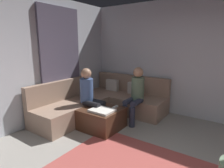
# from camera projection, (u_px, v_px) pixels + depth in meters

# --- Properties ---
(wall_back) EXTENTS (6.00, 0.12, 2.70)m
(wall_back) POSITION_uv_depth(u_px,v_px,m) (208.00, 60.00, 4.05)
(wall_back) COLOR silver
(wall_back) RESTS_ON ground_plane
(wall_left) EXTENTS (0.12, 6.00, 2.70)m
(wall_left) POSITION_uv_depth(u_px,v_px,m) (0.00, 64.00, 3.33)
(wall_left) COLOR silver
(wall_left) RESTS_ON ground_plane
(curtain_panel) EXTENTS (0.06, 1.10, 2.50)m
(curtain_panel) POSITION_uv_depth(u_px,v_px,m) (61.00, 63.00, 4.34)
(curtain_panel) COLOR #595166
(curtain_panel) RESTS_ON ground_plane
(sectional_couch) EXTENTS (2.10, 2.55, 0.87)m
(sectional_couch) POSITION_uv_depth(u_px,v_px,m) (103.00, 103.00, 4.59)
(sectional_couch) COLOR #9E7F6B
(sectional_couch) RESTS_ON ground_plane
(ottoman) EXTENTS (0.76, 0.76, 0.42)m
(ottoman) POSITION_uv_depth(u_px,v_px,m) (102.00, 118.00, 3.81)
(ottoman) COLOR #4C2D1E
(ottoman) RESTS_ON ground_plane
(folded_blanket) EXTENTS (0.44, 0.36, 0.04)m
(folded_blanket) POSITION_uv_depth(u_px,v_px,m) (102.00, 110.00, 3.61)
(folded_blanket) COLOR white
(folded_blanket) RESTS_ON ottoman
(coffee_mug) EXTENTS (0.08, 0.08, 0.10)m
(coffee_mug) POSITION_uv_depth(u_px,v_px,m) (99.00, 102.00, 4.02)
(coffee_mug) COLOR #334C72
(coffee_mug) RESTS_ON ottoman
(game_remote) EXTENTS (0.05, 0.15, 0.02)m
(game_remote) POSITION_uv_depth(u_px,v_px,m) (115.00, 107.00, 3.84)
(game_remote) COLOR white
(game_remote) RESTS_ON ottoman
(person_on_couch_back) EXTENTS (0.30, 0.60, 1.20)m
(person_on_couch_back) POSITION_uv_depth(u_px,v_px,m) (136.00, 93.00, 4.07)
(person_on_couch_back) COLOR #2D3347
(person_on_couch_back) RESTS_ON ground_plane
(person_on_couch_side) EXTENTS (0.60, 0.30, 1.20)m
(person_on_couch_side) POSITION_uv_depth(u_px,v_px,m) (90.00, 94.00, 3.93)
(person_on_couch_side) COLOR black
(person_on_couch_side) RESTS_ON ground_plane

